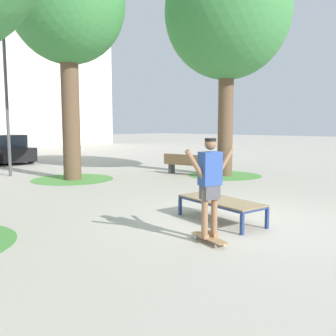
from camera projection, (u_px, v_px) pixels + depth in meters
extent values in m
plane|color=#B2AA9E|center=(241.00, 220.00, 7.74)|extent=(120.00, 120.00, 0.00)
cube|color=navy|center=(180.00, 207.00, 8.15)|extent=(0.07, 0.07, 0.38)
cube|color=navy|center=(204.00, 203.00, 8.55)|extent=(0.07, 0.07, 0.38)
cube|color=navy|center=(242.00, 225.00, 6.67)|extent=(0.07, 0.07, 0.38)
cube|color=navy|center=(267.00, 219.00, 7.08)|extent=(0.07, 0.07, 0.38)
cylinder|color=navy|center=(208.00, 204.00, 7.38)|extent=(0.41, 1.88, 0.05)
cylinder|color=navy|center=(233.00, 200.00, 7.79)|extent=(0.41, 1.88, 0.05)
cylinder|color=navy|center=(192.00, 195.00, 8.32)|extent=(0.76, 0.19, 0.05)
cylinder|color=navy|center=(255.00, 211.00, 6.85)|extent=(0.76, 0.19, 0.05)
cube|color=#847051|center=(221.00, 200.00, 7.58)|extent=(1.10, 2.01, 0.03)
cube|color=#9E754C|center=(209.00, 238.00, 6.24)|extent=(0.42, 0.82, 0.02)
cylinder|color=silver|center=(196.00, 237.00, 6.45)|extent=(0.04, 0.06, 0.06)
cylinder|color=silver|center=(203.00, 236.00, 6.52)|extent=(0.04, 0.06, 0.06)
cylinder|color=silver|center=(216.00, 246.00, 5.97)|extent=(0.04, 0.06, 0.06)
cylinder|color=silver|center=(223.00, 245.00, 6.05)|extent=(0.04, 0.06, 0.06)
cylinder|color=#8E6647|center=(205.00, 215.00, 6.14)|extent=(0.11, 0.11, 0.82)
cube|color=#99704C|center=(203.00, 235.00, 6.23)|extent=(0.16, 0.26, 0.07)
cylinder|color=#8E6647|center=(214.00, 213.00, 6.24)|extent=(0.11, 0.11, 0.82)
cube|color=#99704C|center=(212.00, 234.00, 6.33)|extent=(0.16, 0.26, 0.07)
cube|color=#4C4C51|center=(210.00, 192.00, 6.15)|extent=(0.34, 0.28, 0.24)
cube|color=#2D4C99|center=(210.00, 168.00, 6.10)|extent=(0.41, 0.31, 0.56)
cylinder|color=#8E6647|center=(195.00, 165.00, 5.94)|extent=(0.40, 0.19, 0.52)
cylinder|color=#8E6647|center=(224.00, 163.00, 6.24)|extent=(0.40, 0.19, 0.52)
sphere|color=#8E6647|center=(210.00, 144.00, 6.05)|extent=(0.20, 0.20, 0.20)
cylinder|color=black|center=(210.00, 140.00, 6.05)|extent=(0.19, 0.19, 0.05)
cylinder|color=brown|center=(225.00, 122.00, 14.36)|extent=(0.59, 0.59, 4.23)
ellipsoid|color=#3D8442|center=(227.00, 12.00, 13.88)|extent=(4.78, 4.78, 5.02)
cylinder|color=#519342|center=(224.00, 175.00, 14.61)|extent=(2.92, 2.92, 0.01)
cylinder|color=brown|center=(71.00, 117.00, 13.29)|extent=(0.64, 0.64, 4.56)
ellipsoid|color=#3D8442|center=(67.00, 2.00, 12.82)|extent=(4.06, 4.06, 4.27)
cylinder|color=#519342|center=(73.00, 179.00, 13.55)|extent=(2.99, 2.99, 0.01)
cube|color=black|center=(4.00, 153.00, 19.52)|extent=(1.82, 4.25, 0.70)
cube|color=#2D3847|center=(5.00, 141.00, 19.34)|extent=(1.62, 2.14, 0.64)
cylinder|color=black|center=(10.00, 155.00, 21.06)|extent=(0.24, 0.61, 0.60)
cylinder|color=black|center=(31.00, 158.00, 19.24)|extent=(0.24, 0.61, 0.60)
cube|color=brown|center=(192.00, 164.00, 14.65)|extent=(0.80, 2.44, 0.06)
cube|color=brown|center=(189.00, 159.00, 14.46)|extent=(0.41, 2.38, 0.36)
cube|color=#424247|center=(172.00, 169.00, 15.22)|extent=(0.38, 0.14, 0.40)
cube|color=#424247|center=(213.00, 172.00, 14.14)|extent=(0.38, 0.14, 0.40)
cylinder|color=#4C4C51|center=(7.00, 105.00, 14.07)|extent=(0.12, 0.12, 5.50)
sphere|color=silver|center=(3.00, 27.00, 13.73)|extent=(0.36, 0.36, 0.36)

